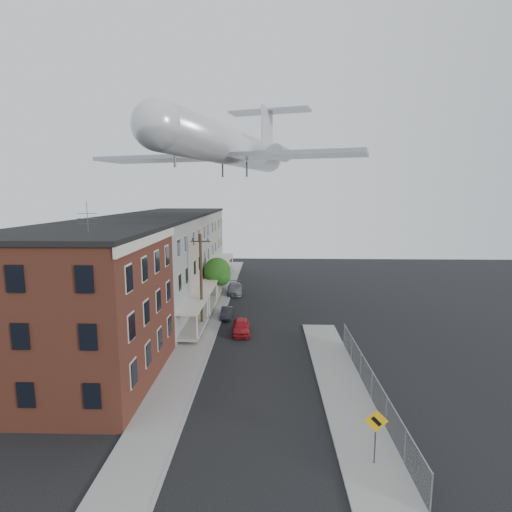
# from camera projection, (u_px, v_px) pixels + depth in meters

# --- Properties ---
(ground) EXTENTS (120.00, 120.00, 0.00)m
(ground) POSITION_uv_depth(u_px,v_px,m) (255.00, 449.00, 19.83)
(ground) COLOR black
(ground) RESTS_ON ground
(sidewalk_left) EXTENTS (3.00, 62.00, 0.12)m
(sidewalk_left) POSITION_uv_depth(u_px,v_px,m) (212.00, 310.00, 43.69)
(sidewalk_left) COLOR gray
(sidewalk_left) RESTS_ON ground
(sidewalk_right) EXTENTS (3.00, 26.00, 0.12)m
(sidewalk_right) POSITION_uv_depth(u_px,v_px,m) (344.00, 391.00, 25.59)
(sidewalk_right) COLOR gray
(sidewalk_right) RESTS_ON ground
(curb_left) EXTENTS (0.15, 62.00, 0.14)m
(curb_left) POSITION_uv_depth(u_px,v_px,m) (225.00, 310.00, 43.65)
(curb_left) COLOR gray
(curb_left) RESTS_ON ground
(curb_right) EXTENTS (0.15, 26.00, 0.14)m
(curb_right) POSITION_uv_depth(u_px,v_px,m) (321.00, 391.00, 25.63)
(curb_right) COLOR gray
(curb_right) RESTS_ON ground
(corner_building) EXTENTS (10.31, 12.30, 12.15)m
(corner_building) POSITION_uv_depth(u_px,v_px,m) (77.00, 308.00, 26.31)
(corner_building) COLOR #3B1D13
(corner_building) RESTS_ON ground
(row_house_a) EXTENTS (11.98, 7.00, 10.30)m
(row_house_a) POSITION_uv_depth(u_px,v_px,m) (128.00, 278.00, 35.70)
(row_house_a) COLOR slate
(row_house_a) RESTS_ON ground
(row_house_b) EXTENTS (11.98, 7.00, 10.30)m
(row_house_b) POSITION_uv_depth(u_px,v_px,m) (150.00, 265.00, 42.61)
(row_house_b) COLOR gray
(row_house_b) RESTS_ON ground
(row_house_c) EXTENTS (11.98, 7.00, 10.30)m
(row_house_c) POSITION_uv_depth(u_px,v_px,m) (167.00, 255.00, 49.53)
(row_house_c) COLOR slate
(row_house_c) RESTS_ON ground
(row_house_d) EXTENTS (11.98, 7.00, 10.30)m
(row_house_d) POSITION_uv_depth(u_px,v_px,m) (179.00, 247.00, 56.44)
(row_house_d) COLOR gray
(row_house_d) RESTS_ON ground
(row_house_e) EXTENTS (11.98, 7.00, 10.30)m
(row_house_e) POSITION_uv_depth(u_px,v_px,m) (189.00, 242.00, 63.36)
(row_house_e) COLOR slate
(row_house_e) RESTS_ON ground
(chainlink_fence) EXTENTS (0.06, 18.06, 1.90)m
(chainlink_fence) POSITION_uv_depth(u_px,v_px,m) (372.00, 385.00, 24.42)
(chainlink_fence) COLOR gray
(chainlink_fence) RESTS_ON ground
(warning_sign) EXTENTS (1.10, 0.11, 2.80)m
(warning_sign) POSITION_uv_depth(u_px,v_px,m) (376.00, 428.00, 18.37)
(warning_sign) COLOR #515156
(warning_sign) RESTS_ON ground
(utility_pole) EXTENTS (1.80, 0.26, 9.00)m
(utility_pole) POSITION_uv_depth(u_px,v_px,m) (201.00, 280.00, 37.06)
(utility_pole) COLOR black
(utility_pole) RESTS_ON ground
(street_tree) EXTENTS (3.22, 3.20, 5.20)m
(street_tree) POSITION_uv_depth(u_px,v_px,m) (218.00, 272.00, 47.05)
(street_tree) COLOR black
(street_tree) RESTS_ON ground
(car_near) EXTENTS (1.82, 3.97, 1.32)m
(car_near) POSITION_uv_depth(u_px,v_px,m) (241.00, 327.00, 36.26)
(car_near) COLOR #A4151C
(car_near) RESTS_ON ground
(car_mid) EXTENTS (1.16, 3.24, 1.06)m
(car_mid) POSITION_uv_depth(u_px,v_px,m) (227.00, 313.00, 40.95)
(car_mid) COLOR black
(car_mid) RESTS_ON ground
(car_far) EXTENTS (2.19, 4.77, 1.35)m
(car_far) POSITION_uv_depth(u_px,v_px,m) (235.00, 289.00, 50.84)
(car_far) COLOR slate
(car_far) RESTS_ON ground
(airplane) EXTENTS (27.61, 31.58, 9.13)m
(airplane) POSITION_uv_depth(u_px,v_px,m) (233.00, 147.00, 41.33)
(airplane) COLOR silver
(airplane) RESTS_ON ground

